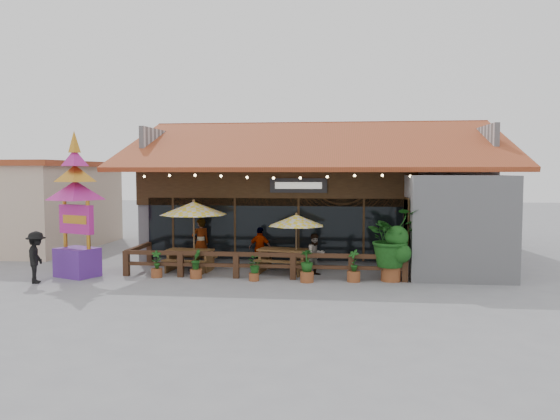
# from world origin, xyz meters

# --- Properties ---
(ground) EXTENTS (100.00, 100.00, 0.00)m
(ground) POSITION_xyz_m (0.00, 0.00, 0.00)
(ground) COLOR gray
(ground) RESTS_ON ground
(restaurant_building) EXTENTS (15.50, 14.73, 6.09)m
(restaurant_building) POSITION_xyz_m (0.26, 6.61, 2.21)
(restaurant_building) COLOR #B8B8BD
(restaurant_building) RESTS_ON ground
(patio_railing) EXTENTS (10.00, 2.60, 0.92)m
(patio_railing) POSITION_xyz_m (-2.25, -0.27, 0.61)
(patio_railing) COLOR #462719
(patio_railing) RESTS_ON ground
(neighbor_building) EXTENTS (8.40, 8.40, 4.22)m
(neighbor_building) POSITION_xyz_m (-15.00, 6.00, 2.14)
(neighbor_building) COLOR beige
(neighbor_building) RESTS_ON ground
(umbrella_left) EXTENTS (3.29, 3.29, 2.69)m
(umbrella_left) POSITION_xyz_m (-4.35, 0.75, 2.35)
(umbrella_left) COLOR brown
(umbrella_left) RESTS_ON ground
(umbrella_right) EXTENTS (2.72, 2.72, 2.24)m
(umbrella_right) POSITION_xyz_m (-0.48, 0.58, 1.96)
(umbrella_right) COLOR brown
(umbrella_right) RESTS_ON ground
(picnic_table_left) EXTENTS (1.83, 1.63, 0.81)m
(picnic_table_left) POSITION_xyz_m (-4.50, 0.68, 0.55)
(picnic_table_left) COLOR brown
(picnic_table_left) RESTS_ON ground
(picnic_table_right) EXTENTS (2.09, 1.89, 0.88)m
(picnic_table_right) POSITION_xyz_m (-0.97, 0.77, 0.60)
(picnic_table_right) COLOR brown
(picnic_table_right) RESTS_ON ground
(thai_sign_tower) EXTENTS (2.69, 2.69, 5.55)m
(thai_sign_tower) POSITION_xyz_m (-8.17, -0.84, 2.93)
(thai_sign_tower) COLOR #5B2894
(thai_sign_tower) RESTS_ON ground
(tropical_plant) EXTENTS (2.38, 2.30, 2.51)m
(tropical_plant) POSITION_xyz_m (2.85, -0.39, 1.44)
(tropical_plant) COLOR brown
(tropical_plant) RESTS_ON ground
(diner_a) EXTENTS (0.85, 0.80, 1.94)m
(diner_a) POSITION_xyz_m (-4.27, 1.37, 0.97)
(diner_a) COLOR #3A2612
(diner_a) RESTS_ON ground
(diner_b) EXTENTS (0.93, 0.89, 1.51)m
(diner_b) POSITION_xyz_m (0.23, 0.34, 0.75)
(diner_b) COLOR #3A2612
(diner_b) RESTS_ON ground
(diner_c) EXTENTS (1.03, 0.66, 1.62)m
(diner_c) POSITION_xyz_m (-1.92, 1.31, 0.81)
(diner_c) COLOR #3A2612
(diner_c) RESTS_ON ground
(pedestrian) EXTENTS (0.99, 1.28, 1.74)m
(pedestrian) POSITION_xyz_m (-8.99, -2.07, 0.87)
(pedestrian) COLOR black
(pedestrian) RESTS_ON ground
(planter_a) EXTENTS (0.41, 0.39, 0.96)m
(planter_a) POSITION_xyz_m (-5.32, -0.68, 0.40)
(planter_a) COLOR brown
(planter_a) RESTS_ON ground
(planter_b) EXTENTS (0.41, 0.41, 1.01)m
(planter_b) POSITION_xyz_m (-3.89, -0.70, 0.46)
(planter_b) COLOR brown
(planter_b) RESTS_ON ground
(planter_c) EXTENTS (0.64, 0.61, 0.84)m
(planter_c) POSITION_xyz_m (-1.81, -0.91, 0.47)
(planter_c) COLOR brown
(planter_c) RESTS_ON ground
(planter_d) EXTENTS (0.55, 0.55, 1.12)m
(planter_d) POSITION_xyz_m (0.01, -0.92, 0.54)
(planter_d) COLOR brown
(planter_d) RESTS_ON ground
(planter_e) EXTENTS (0.47, 0.46, 1.10)m
(planter_e) POSITION_xyz_m (1.58, -0.67, 0.46)
(planter_e) COLOR brown
(planter_e) RESTS_ON ground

